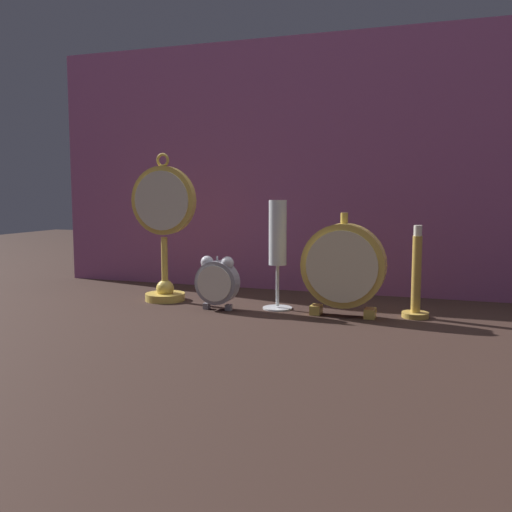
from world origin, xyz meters
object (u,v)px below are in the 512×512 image
Objects in this scene: champagne_flute at (278,243)px; pocket_watch_on_stand at (164,228)px; alarm_clock_twin_bell at (217,280)px; brass_candlestick at (416,286)px; mantel_clock_silver at (343,266)px.

pocket_watch_on_stand is at bearing 178.85° from champagne_flute.
brass_candlestick is at bearing 8.41° from alarm_clock_twin_bell.
mantel_clock_silver is 1.13× the size of brass_candlestick.
mantel_clock_silver is 0.14m from brass_candlestick.
mantel_clock_silver is (0.40, -0.03, -0.06)m from pocket_watch_on_stand.
pocket_watch_on_stand is 0.26m from champagne_flute.
pocket_watch_on_stand is at bearing 159.67° from alarm_clock_twin_bell.
brass_candlestick is (0.13, 0.03, -0.03)m from mantel_clock_silver.
alarm_clock_twin_bell is at bearing -171.59° from brass_candlestick.
champagne_flute is (-0.14, 0.03, 0.04)m from mantel_clock_silver.
mantel_clock_silver is 0.15m from champagne_flute.
champagne_flute reaches higher than brass_candlestick.
brass_candlestick is at bearing 0.22° from pocket_watch_on_stand.
pocket_watch_on_stand is 0.54m from brass_candlestick.
alarm_clock_twin_bell is at bearing -156.19° from champagne_flute.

